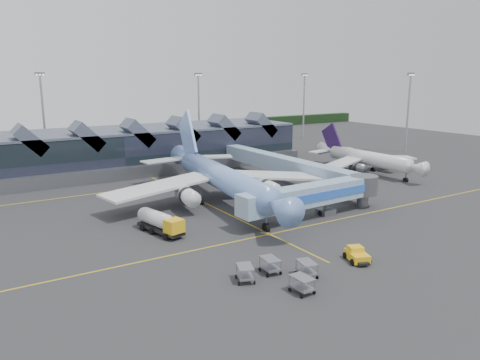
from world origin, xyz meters
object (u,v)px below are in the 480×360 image
jet_bridge (321,194)px  regional_jet (365,158)px  main_airliner (220,176)px  pushback_tug (357,255)px  fuel_truck (159,221)px

jet_bridge → regional_jet: bearing=30.9°
main_airliner → pushback_tug: main_airliner is taller
main_airliner → fuel_truck: main_airliner is taller
main_airliner → pushback_tug: bearing=-81.4°
main_airliner → pushback_tug: 32.26m
regional_jet → jet_bridge: bearing=-146.7°
main_airliner → jet_bridge: (9.13, -15.78, -0.93)m
jet_bridge → pushback_tug: bearing=-120.2°
main_airliner → pushback_tug: size_ratio=11.63×
main_airliner → pushback_tug: (0.50, -32.03, -3.76)m
main_airliner → jet_bridge: 18.26m
jet_bridge → pushback_tug: (-8.63, -16.25, -2.83)m
jet_bridge → fuel_truck: 25.27m
pushback_tug → jet_bridge: bearing=83.4°
regional_jet → jet_bridge: (-31.43, -20.54, 0.20)m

